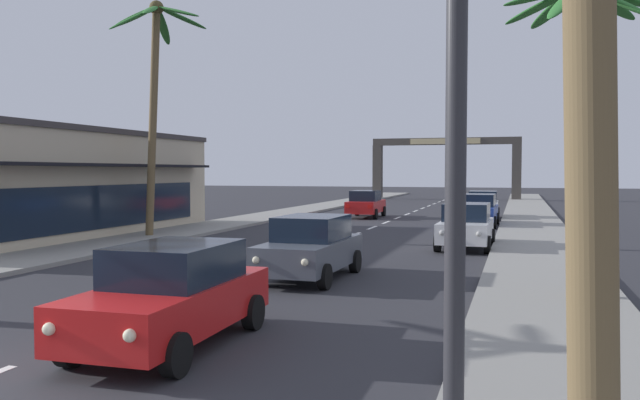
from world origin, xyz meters
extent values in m
cube|color=gray|center=(7.80, 20.00, 0.07)|extent=(3.20, 110.00, 0.14)
cube|color=gray|center=(-7.80, 20.00, 0.07)|extent=(3.20, 110.00, 0.14)
cube|color=silver|center=(0.00, 3.73, 0.00)|extent=(0.16, 2.00, 0.01)
cube|color=silver|center=(0.00, 7.35, 0.00)|extent=(0.16, 2.00, 0.01)
cube|color=silver|center=(0.00, 10.97, 0.00)|extent=(0.16, 2.00, 0.01)
cube|color=silver|center=(0.00, 14.59, 0.00)|extent=(0.16, 2.00, 0.01)
cube|color=silver|center=(0.00, 18.21, 0.00)|extent=(0.16, 2.00, 0.01)
cube|color=silver|center=(0.00, 21.84, 0.00)|extent=(0.16, 2.00, 0.01)
cube|color=silver|center=(0.00, 25.46, 0.00)|extent=(0.16, 2.00, 0.01)
cube|color=silver|center=(0.00, 29.08, 0.00)|extent=(0.16, 2.00, 0.01)
cube|color=silver|center=(0.00, 32.70, 0.00)|extent=(0.16, 2.00, 0.01)
cube|color=silver|center=(0.00, 36.32, 0.00)|extent=(0.16, 2.00, 0.01)
cube|color=silver|center=(0.00, 39.94, 0.00)|extent=(0.16, 2.00, 0.01)
cube|color=silver|center=(0.00, 43.56, 0.00)|extent=(0.16, 2.00, 0.01)
cube|color=silver|center=(0.00, 47.19, 0.00)|extent=(0.16, 2.00, 0.01)
cube|color=silver|center=(0.00, 50.81, 0.00)|extent=(0.16, 2.00, 0.01)
cube|color=silver|center=(0.00, 54.43, 0.00)|extent=(0.16, 2.00, 0.01)
cube|color=silver|center=(0.00, 58.05, 0.00)|extent=(0.16, 2.00, 0.01)
cube|color=silver|center=(0.00, 61.67, 0.00)|extent=(0.16, 2.00, 0.01)
cube|color=silver|center=(0.00, 65.29, 0.00)|extent=(0.16, 2.00, 0.01)
cube|color=silver|center=(0.00, 68.92, 0.00)|extent=(0.16, 2.00, 0.01)
cylinder|color=#2D2D33|center=(6.49, 0.25, 3.59)|extent=(0.22, 0.22, 7.19)
cube|color=red|center=(1.68, 2.76, 0.68)|extent=(1.82, 4.32, 0.72)
cube|color=black|center=(1.68, 2.91, 1.36)|extent=(1.63, 2.22, 0.64)
cylinder|color=black|center=(2.57, 1.35, 0.32)|extent=(0.23, 0.64, 0.64)
cylinder|color=black|center=(0.84, 1.33, 0.32)|extent=(0.23, 0.64, 0.64)
cylinder|color=black|center=(2.53, 4.19, 0.32)|extent=(0.23, 0.64, 0.64)
cylinder|color=black|center=(0.80, 4.17, 0.32)|extent=(0.23, 0.64, 0.64)
sphere|color=#F9EFC6|center=(2.34, 0.60, 0.76)|extent=(0.18, 0.18, 0.18)
sphere|color=#F9EFC6|center=(1.10, 0.58, 0.76)|extent=(0.18, 0.18, 0.18)
cube|color=red|center=(2.31, 4.93, 0.78)|extent=(0.24, 0.06, 0.20)
cube|color=red|center=(0.99, 4.91, 0.78)|extent=(0.24, 0.06, 0.20)
cube|color=#4C515B|center=(1.80, 9.78, 0.68)|extent=(1.84, 4.33, 0.72)
cube|color=black|center=(1.80, 9.93, 1.36)|extent=(1.64, 2.23, 0.64)
cylinder|color=black|center=(2.63, 8.34, 0.32)|extent=(0.23, 0.64, 0.64)
cylinder|color=black|center=(0.91, 8.37, 0.32)|extent=(0.23, 0.64, 0.64)
cylinder|color=black|center=(2.69, 11.18, 0.32)|extent=(0.23, 0.64, 0.64)
cylinder|color=black|center=(0.96, 11.21, 0.32)|extent=(0.23, 0.64, 0.64)
sphere|color=#F9EFC6|center=(2.38, 7.59, 0.76)|extent=(0.18, 0.18, 0.18)
sphere|color=#F9EFC6|center=(1.14, 7.62, 0.76)|extent=(0.18, 0.18, 0.18)
cube|color=red|center=(2.50, 11.92, 0.78)|extent=(0.24, 0.06, 0.20)
cube|color=red|center=(1.18, 11.95, 0.78)|extent=(0.24, 0.06, 0.20)
cube|color=red|center=(-1.96, 32.54, 0.68)|extent=(1.88, 4.35, 0.72)
cube|color=black|center=(-1.96, 32.39, 1.36)|extent=(1.66, 2.24, 0.64)
cylinder|color=black|center=(-2.87, 33.94, 0.32)|extent=(0.24, 0.65, 0.64)
cylinder|color=black|center=(-1.14, 33.99, 0.32)|extent=(0.24, 0.65, 0.64)
cylinder|color=black|center=(-2.79, 31.10, 0.32)|extent=(0.24, 0.65, 0.64)
cylinder|color=black|center=(-1.06, 31.15, 0.32)|extent=(0.24, 0.65, 0.64)
sphere|color=#B2B2AD|center=(-2.65, 34.70, 0.76)|extent=(0.18, 0.18, 0.18)
sphere|color=#B2B2AD|center=(-1.41, 34.73, 0.76)|extent=(0.18, 0.18, 0.18)
cube|color=red|center=(-2.56, 30.37, 0.78)|extent=(0.24, 0.07, 0.20)
cube|color=red|center=(-1.24, 30.40, 0.78)|extent=(0.24, 0.07, 0.20)
cube|color=silver|center=(5.26, 17.93, 0.68)|extent=(1.83, 4.33, 0.72)
cube|color=black|center=(5.26, 18.08, 1.36)|extent=(1.63, 2.22, 0.64)
cylinder|color=black|center=(6.10, 16.50, 0.32)|extent=(0.23, 0.64, 0.64)
cylinder|color=black|center=(4.37, 16.53, 0.32)|extent=(0.23, 0.64, 0.64)
cylinder|color=black|center=(6.14, 19.34, 0.32)|extent=(0.23, 0.64, 0.64)
cylinder|color=black|center=(4.42, 19.36, 0.32)|extent=(0.23, 0.64, 0.64)
sphere|color=#B2B2AD|center=(5.84, 15.75, 0.76)|extent=(0.18, 0.18, 0.18)
sphere|color=#B2B2AD|center=(4.60, 15.77, 0.76)|extent=(0.18, 0.18, 0.18)
cube|color=red|center=(5.95, 20.08, 0.78)|extent=(0.24, 0.06, 0.20)
cube|color=red|center=(4.63, 20.10, 0.78)|extent=(0.24, 0.06, 0.20)
cube|color=navy|center=(5.13, 28.06, 0.68)|extent=(1.85, 4.34, 0.72)
cube|color=black|center=(5.13, 28.21, 1.36)|extent=(1.65, 2.23, 0.64)
cylinder|color=black|center=(5.96, 26.63, 0.32)|extent=(0.23, 0.64, 0.64)
cylinder|color=black|center=(4.23, 26.66, 0.32)|extent=(0.23, 0.64, 0.64)
cylinder|color=black|center=(6.02, 29.46, 0.32)|extent=(0.23, 0.64, 0.64)
cylinder|color=black|center=(4.29, 29.50, 0.32)|extent=(0.23, 0.64, 0.64)
sphere|color=#B2B2AD|center=(5.70, 25.88, 0.76)|extent=(0.18, 0.18, 0.18)
sphere|color=#B2B2AD|center=(4.46, 25.91, 0.76)|extent=(0.18, 0.18, 0.18)
cube|color=red|center=(5.83, 30.21, 0.78)|extent=(0.24, 0.07, 0.20)
cube|color=red|center=(4.51, 30.24, 0.78)|extent=(0.24, 0.07, 0.20)
cube|color=silver|center=(5.06, 33.41, 0.68)|extent=(1.85, 4.34, 0.72)
cube|color=black|center=(5.06, 33.56, 1.36)|extent=(1.65, 2.23, 0.64)
cylinder|color=black|center=(5.95, 32.01, 0.32)|extent=(0.23, 0.64, 0.64)
cylinder|color=black|center=(4.23, 31.97, 0.32)|extent=(0.23, 0.64, 0.64)
cylinder|color=black|center=(5.89, 34.85, 0.32)|extent=(0.23, 0.64, 0.64)
cylinder|color=black|center=(4.17, 34.81, 0.32)|extent=(0.23, 0.64, 0.64)
sphere|color=#B2B2AD|center=(5.73, 31.25, 0.76)|extent=(0.18, 0.18, 0.18)
sphere|color=#B2B2AD|center=(4.49, 31.23, 0.76)|extent=(0.18, 0.18, 0.18)
cube|color=red|center=(5.67, 35.58, 0.78)|extent=(0.24, 0.07, 0.20)
cube|color=red|center=(4.35, 35.55, 0.78)|extent=(0.24, 0.07, 0.20)
cylinder|color=brown|center=(-7.79, 17.61, 4.85)|extent=(0.81, 0.33, 9.71)
ellipsoid|color=#2D702D|center=(-6.41, 17.33, 9.46)|extent=(2.41, 0.95, 0.83)
ellipsoid|color=#2D702D|center=(-6.90, 18.60, 9.50)|extent=(1.66, 2.22, 0.75)
ellipsoid|color=#2D702D|center=(-7.87, 18.63, 9.22)|extent=(1.05, 2.23, 1.30)
ellipsoid|color=#2D702D|center=(-8.72, 17.79, 9.49)|extent=(2.43, 0.75, 0.76)
ellipsoid|color=#2D702D|center=(-8.10, 16.72, 9.18)|extent=(1.47, 2.06, 1.38)
ellipsoid|color=#2D702D|center=(-7.16, 16.53, 9.39)|extent=(1.17, 2.34, 0.97)
sphere|color=#4C4223|center=(-7.55, 17.61, 9.76)|extent=(0.60, 0.60, 0.60)
cylinder|color=brown|center=(8.40, 8.51, 3.38)|extent=(0.46, 0.29, 6.77)
ellipsoid|color=#2D702D|center=(8.93, 9.03, 6.57)|extent=(1.52, 1.37, 0.71)
ellipsoid|color=#2D702D|center=(8.42, 9.25, 6.45)|extent=(0.60, 1.59, 0.96)
ellipsoid|color=#2D702D|center=(7.84, 9.15, 6.57)|extent=(1.31, 1.56, 0.72)
ellipsoid|color=#2D702D|center=(7.54, 8.64, 6.53)|extent=(1.67, 0.66, 0.79)
ellipsoid|color=#2D702D|center=(7.99, 7.88, 6.40)|extent=(1.06, 1.51, 1.05)
ellipsoid|color=#2D702D|center=(8.97, 8.18, 6.42)|extent=(1.54, 1.05, 1.01)
cube|color=beige|center=(-12.30, 16.69, 2.24)|extent=(5.83, 17.34, 4.47)
cube|color=#3D3838|center=(-12.30, 16.69, 4.59)|extent=(6.00, 17.52, 0.24)
cube|color=black|center=(-8.93, 16.69, 3.13)|extent=(1.00, 14.74, 0.12)
cube|color=black|center=(-9.36, 16.69, 1.40)|extent=(0.06, 13.87, 1.80)
cube|color=#423D38|center=(-6.91, 59.11, 2.76)|extent=(0.90, 0.90, 5.53)
cube|color=#423D38|center=(6.91, 59.11, 2.76)|extent=(0.90, 0.90, 5.53)
cube|color=#423D38|center=(0.00, 59.11, 5.88)|extent=(14.71, 0.60, 0.70)
cube|color=tan|center=(0.00, 58.79, 5.88)|extent=(6.91, 0.08, 0.56)
camera|label=1|loc=(7.11, -6.53, 2.88)|focal=36.16mm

